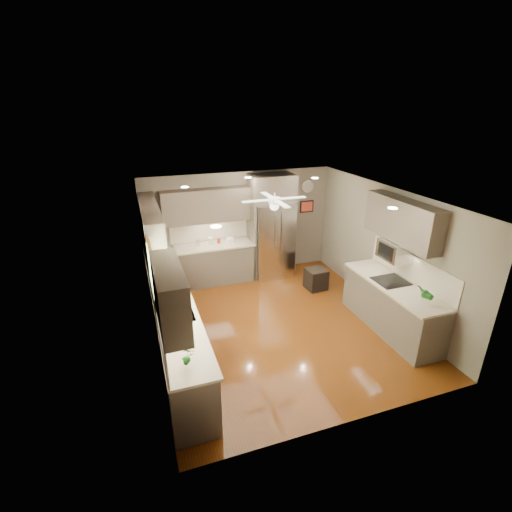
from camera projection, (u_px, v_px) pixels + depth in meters
floor at (278, 324)px, 7.14m from camera, size 5.00×5.00×0.00m
ceiling at (281, 197)px, 6.17m from camera, size 5.00×5.00×0.00m
wall_back at (239, 225)px, 8.84m from camera, size 4.50×0.00×4.50m
wall_front at (358, 344)px, 4.47m from camera, size 4.50×0.00×4.50m
wall_left at (151, 283)px, 5.98m from camera, size 0.00×5.00×5.00m
wall_right at (384, 250)px, 7.33m from camera, size 0.00×5.00×5.00m
canister_b at (198, 243)px, 8.38m from camera, size 0.12×0.12×0.15m
canister_c at (211, 241)px, 8.43m from camera, size 0.13×0.13×0.17m
canister_d at (219, 241)px, 8.54m from camera, size 0.10×0.10×0.12m
soap_bottle at (162, 293)px, 6.14m from camera, size 0.09×0.09×0.17m
potted_plant_left at (189, 356)px, 4.53m from camera, size 0.18×0.15×0.29m
potted_plant_right at (424, 293)px, 5.98m from camera, size 0.19×0.16×0.33m
bowl at (230, 241)px, 8.61m from camera, size 0.26×0.26×0.05m
left_run at (172, 316)px, 6.49m from camera, size 0.65×4.70×1.45m
back_run at (214, 263)px, 8.66m from camera, size 1.85×0.65×1.45m
uppers at (228, 225)px, 6.81m from camera, size 4.50×4.70×0.95m
window at (153, 279)px, 5.44m from camera, size 0.05×1.12×0.92m
sink at (176, 314)px, 5.77m from camera, size 0.50×0.70×0.32m
refrigerator at (272, 228)px, 8.77m from camera, size 1.06×0.75×2.45m
right_run at (392, 306)px, 6.83m from camera, size 0.70×2.20×1.45m
microwave at (395, 250)px, 6.70m from camera, size 0.43×0.55×0.34m
ceiling_fan at (274, 202)px, 6.50m from camera, size 1.18×1.18×0.32m
recessed_lights at (270, 192)px, 6.51m from camera, size 2.84×3.14×0.01m
wall_clock at (308, 186)px, 9.04m from camera, size 0.30×0.03×0.30m
framed_print at (307, 206)px, 9.23m from camera, size 0.36×0.03×0.30m
stool at (316, 279)px, 8.43m from camera, size 0.45×0.45×0.49m
paper_towel at (183, 334)px, 4.97m from camera, size 0.11×0.11×0.27m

